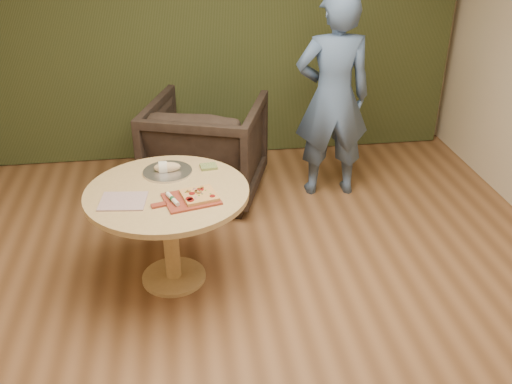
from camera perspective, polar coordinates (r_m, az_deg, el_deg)
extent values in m
cube|color=brown|center=(3.89, 0.87, -13.67)|extent=(5.00, 6.00, 0.02)
cube|color=beige|center=(6.00, -3.66, 16.88)|extent=(5.00, 0.02, 2.80)
cube|color=#2B3317|center=(5.89, -3.57, 16.67)|extent=(4.80, 0.14, 2.78)
cylinder|color=tan|center=(4.35, -8.19, -8.37)|extent=(0.47, 0.47, 0.03)
cylinder|color=tan|center=(4.16, -8.51, -4.61)|extent=(0.11, 0.11, 0.68)
cylinder|color=tan|center=(3.97, -8.89, -0.07)|extent=(1.13, 1.13, 0.04)
cube|color=maroon|center=(3.81, -6.48, -0.70)|extent=(0.41, 0.36, 0.01)
cube|color=maroon|center=(3.77, -9.69, -1.30)|extent=(0.11, 0.07, 0.01)
cube|color=#DEA556|center=(3.81, -5.70, -0.32)|extent=(0.27, 0.27, 0.02)
cylinder|color=maroon|center=(3.77, -4.38, -0.40)|extent=(0.04, 0.04, 0.00)
cylinder|color=maroon|center=(3.85, -5.60, 0.26)|extent=(0.05, 0.05, 0.00)
cylinder|color=maroon|center=(3.81, -6.42, -0.15)|extent=(0.04, 0.04, 0.00)
cylinder|color=maroon|center=(3.73, -6.56, -0.80)|extent=(0.05, 0.05, 0.00)
cylinder|color=maroon|center=(3.75, -6.69, -0.66)|extent=(0.05, 0.05, 0.00)
cube|color=#B58E44|center=(3.87, -5.42, 0.49)|extent=(0.02, 0.02, 0.01)
cube|color=#B58E44|center=(3.82, -6.02, 0.08)|extent=(0.02, 0.02, 0.01)
cube|color=#B58E44|center=(3.83, -6.91, 0.09)|extent=(0.02, 0.02, 0.01)
cube|color=#B58E44|center=(3.83, -6.73, 0.08)|extent=(0.02, 0.02, 0.01)
cube|color=#B58E44|center=(3.81, -5.77, -0.04)|extent=(0.02, 0.02, 0.01)
cube|color=#B58E44|center=(3.86, -5.68, 0.38)|extent=(0.02, 0.02, 0.01)
cube|color=#B58E44|center=(3.81, -5.57, 0.01)|extent=(0.02, 0.02, 0.01)
cube|color=#B58E44|center=(3.82, -5.96, 0.08)|extent=(0.03, 0.03, 0.01)
cube|color=#428020|center=(3.87, -6.21, 0.38)|extent=(0.01, 0.01, 0.00)
cube|color=#428020|center=(3.82, -6.33, -0.06)|extent=(0.01, 0.01, 0.00)
cube|color=#428020|center=(3.80, -5.41, -0.18)|extent=(0.01, 0.01, 0.00)
cube|color=#428020|center=(3.83, -7.05, -0.03)|extent=(0.01, 0.01, 0.00)
cube|color=#428020|center=(3.79, -4.58, -0.18)|extent=(0.01, 0.01, 0.00)
cube|color=#428020|center=(3.84, -5.08, 0.18)|extent=(0.01, 0.01, 0.00)
cube|color=#428020|center=(3.78, -5.73, -0.35)|extent=(0.01, 0.01, 0.00)
cube|color=#A95C7F|center=(3.86, -6.18, 0.32)|extent=(0.03, 0.03, 0.00)
cube|color=#A95C7F|center=(3.76, -6.05, -0.55)|extent=(0.01, 0.03, 0.00)
cube|color=#A95C7F|center=(3.81, -5.54, -0.10)|extent=(0.03, 0.03, 0.00)
cube|color=#A95C7F|center=(3.76, -6.61, -0.53)|extent=(0.03, 0.01, 0.00)
cube|color=#A95C7F|center=(3.86, -5.45, 0.34)|extent=(0.01, 0.03, 0.00)
cube|color=#A95C7F|center=(3.73, -6.66, -0.85)|extent=(0.03, 0.02, 0.00)
cylinder|color=beige|center=(3.78, -8.34, -0.70)|extent=(0.09, 0.17, 0.03)
cylinder|color=#194C26|center=(3.78, -8.34, -0.70)|extent=(0.04, 0.04, 0.03)
cube|color=silver|center=(3.85, -8.90, -0.11)|extent=(0.03, 0.04, 0.00)
cube|color=silver|center=(3.86, -13.15, -0.90)|extent=(0.33, 0.28, 0.01)
cylinder|color=silver|center=(4.20, -8.83, 1.99)|extent=(0.35, 0.35, 0.01)
cylinder|color=silver|center=(4.19, -8.83, 2.05)|extent=(0.36, 0.36, 0.02)
ellipsoid|color=#D6B782|center=(4.18, -8.87, 2.48)|extent=(0.19, 0.08, 0.07)
cylinder|color=beige|center=(4.18, -9.28, 2.45)|extent=(0.06, 0.09, 0.09)
cube|color=#586B30|center=(4.23, -4.76, 2.55)|extent=(0.13, 0.11, 0.02)
imported|color=black|center=(5.25, -5.01, 4.86)|extent=(1.23, 1.19, 1.01)
imported|color=#48628A|center=(5.16, 7.69, 9.36)|extent=(0.70, 0.48, 1.86)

